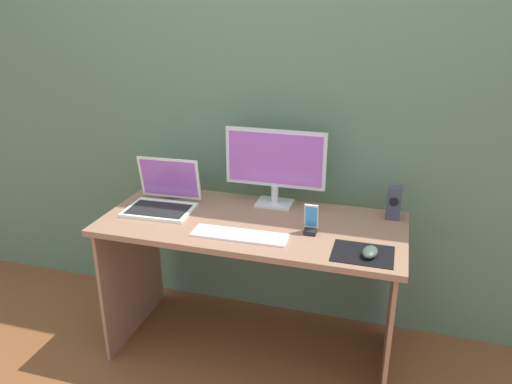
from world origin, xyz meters
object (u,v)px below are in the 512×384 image
object	(u,v)px
speaker_right	(394,203)
phone_in_dock	(311,223)
fishbowl	(175,181)
mouse	(370,252)
keyboard_external	(240,235)
monitor	(275,163)
laptop	(163,199)

from	to	relation	value
speaker_right	phone_in_dock	bearing A→B (deg)	-141.54
fishbowl	phone_in_dock	world-z (taller)	fishbowl
mouse	phone_in_dock	world-z (taller)	phone_in_dock
keyboard_external	mouse	distance (m)	0.56
keyboard_external	speaker_right	bearing A→B (deg)	30.41
mouse	phone_in_dock	xyz separation A→B (m)	(-0.27, 0.15, 0.03)
monitor	speaker_right	world-z (taller)	monitor
fishbowl	keyboard_external	bearing A→B (deg)	-38.04
monitor	phone_in_dock	bearing A→B (deg)	-49.62
keyboard_external	phone_in_dock	xyz separation A→B (m)	(0.29, 0.12, 0.04)
monitor	keyboard_external	size ratio (longest dim) A/B	1.19
fishbowl	mouse	distance (m)	1.13
mouse	fishbowl	bearing A→B (deg)	167.73
fishbowl	keyboard_external	size ratio (longest dim) A/B	0.37
laptop	mouse	world-z (taller)	laptop
keyboard_external	mouse	bearing A→B (deg)	-4.13
fishbowl	keyboard_external	world-z (taller)	fishbowl
speaker_right	keyboard_external	xyz separation A→B (m)	(-0.64, -0.40, -0.07)
fishbowl	mouse	bearing A→B (deg)	-21.28
speaker_right	fishbowl	size ratio (longest dim) A/B	0.99
mouse	speaker_right	bearing A→B (deg)	88.97
monitor	fishbowl	distance (m)	0.56
keyboard_external	phone_in_dock	distance (m)	0.32
monitor	keyboard_external	bearing A→B (deg)	-97.93
monitor	laptop	size ratio (longest dim) A/B	1.52
keyboard_external	mouse	xyz separation A→B (m)	(0.56, -0.03, 0.02)
laptop	keyboard_external	bearing A→B (deg)	-22.70
monitor	phone_in_dock	world-z (taller)	monitor
monitor	keyboard_external	distance (m)	0.46
monitor	laptop	xyz separation A→B (m)	(-0.52, -0.21, -0.17)
keyboard_external	phone_in_dock	size ratio (longest dim) A/B	3.09
laptop	phone_in_dock	size ratio (longest dim) A/B	2.41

